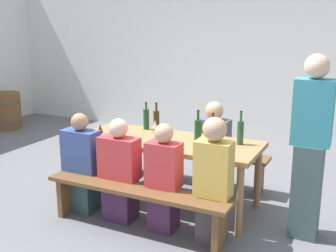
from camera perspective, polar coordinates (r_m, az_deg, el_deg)
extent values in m
plane|color=slate|center=(4.73, 0.00, -10.64)|extent=(24.00, 24.00, 0.00)
cube|color=silver|center=(7.23, 11.20, 10.73)|extent=(14.00, 0.20, 3.20)
cube|color=#9E7247|center=(4.48, 0.00, -2.17)|extent=(2.00, 0.80, 0.05)
cylinder|color=#9E7247|center=(4.80, -11.76, -6.09)|extent=(0.07, 0.07, 0.70)
cylinder|color=#9E7247|center=(4.00, 9.83, -10.15)|extent=(0.07, 0.07, 0.70)
cylinder|color=#9E7247|center=(5.31, -7.28, -3.92)|extent=(0.07, 0.07, 0.70)
cylinder|color=#9E7247|center=(4.60, 12.29, -6.98)|extent=(0.07, 0.07, 0.70)
cube|color=brown|center=(4.00, -4.50, -8.72)|extent=(1.90, 0.30, 0.04)
cube|color=brown|center=(4.55, -13.78, -9.29)|extent=(0.06, 0.24, 0.41)
cube|color=brown|center=(3.77, 7.06, -14.05)|extent=(0.06, 0.24, 0.41)
cube|color=brown|center=(5.17, 3.45, -3.39)|extent=(1.90, 0.30, 0.04)
cube|color=brown|center=(5.61, -4.61, -4.44)|extent=(0.06, 0.24, 0.41)
cube|color=brown|center=(5.00, 12.46, -7.07)|extent=(0.06, 0.24, 0.41)
cylinder|color=#332814|center=(4.74, -1.61, 0.58)|extent=(0.07, 0.07, 0.25)
cylinder|color=#332814|center=(4.70, -1.62, 2.58)|extent=(0.02, 0.02, 0.09)
cylinder|color=black|center=(4.69, -1.62, 3.17)|extent=(0.03, 0.03, 0.01)
cylinder|color=#194723|center=(4.89, -3.02, 0.93)|extent=(0.07, 0.07, 0.24)
cylinder|color=#194723|center=(4.86, -3.04, 2.73)|extent=(0.02, 0.02, 0.08)
cylinder|color=black|center=(4.85, -3.05, 3.24)|extent=(0.03, 0.03, 0.01)
cylinder|color=#234C2D|center=(4.33, 9.95, -0.95)|extent=(0.07, 0.07, 0.25)
cylinder|color=#234C2D|center=(4.29, 10.04, 1.28)|extent=(0.02, 0.02, 0.10)
cylinder|color=black|center=(4.27, 10.07, 2.00)|extent=(0.03, 0.03, 0.01)
cylinder|color=#332814|center=(4.48, 6.19, -0.60)|extent=(0.07, 0.07, 0.20)
cylinder|color=#332814|center=(4.44, 6.24, 1.16)|extent=(0.02, 0.02, 0.08)
cylinder|color=black|center=(4.43, 6.25, 1.74)|extent=(0.03, 0.03, 0.01)
cylinder|color=#194723|center=(4.33, 4.14, -0.76)|extent=(0.07, 0.07, 0.25)
cylinder|color=#194723|center=(4.29, 4.18, 1.44)|extent=(0.03, 0.03, 0.09)
cylinder|color=black|center=(4.28, 4.19, 2.13)|extent=(0.03, 0.03, 0.01)
cylinder|color=silver|center=(4.52, -9.26, -1.86)|extent=(0.06, 0.06, 0.01)
cylinder|color=silver|center=(4.51, -9.28, -1.38)|extent=(0.01, 0.01, 0.07)
cone|color=maroon|center=(4.49, -9.32, -0.34)|extent=(0.06, 0.06, 0.10)
cylinder|color=silver|center=(4.54, 4.12, -1.62)|extent=(0.06, 0.06, 0.01)
cylinder|color=silver|center=(4.53, 4.13, -1.05)|extent=(0.01, 0.01, 0.09)
cone|color=#D18C93|center=(4.51, 4.15, 0.01)|extent=(0.07, 0.07, 0.08)
cylinder|color=silver|center=(4.64, -1.79, -1.26)|extent=(0.06, 0.06, 0.01)
cylinder|color=silver|center=(4.63, -1.79, -0.77)|extent=(0.01, 0.01, 0.08)
cone|color=beige|center=(4.61, -1.80, 0.26)|extent=(0.06, 0.06, 0.09)
cube|color=#2D4846|center=(4.59, -11.62, -8.69)|extent=(0.30, 0.24, 0.45)
cube|color=#384C8C|center=(4.44, -11.90, -3.35)|extent=(0.39, 0.20, 0.44)
sphere|color=#A87A5B|center=(4.36, -12.10, 0.58)|extent=(0.18, 0.18, 0.18)
cube|color=#462648|center=(4.33, -6.58, -9.89)|extent=(0.31, 0.24, 0.45)
cube|color=#C6383D|center=(4.18, -6.74, -4.39)|extent=(0.41, 0.20, 0.42)
sphere|color=beige|center=(4.09, -6.87, -0.30)|extent=(0.19, 0.19, 0.19)
cube|color=#4C274B|center=(4.10, -0.58, -11.21)|extent=(0.24, 0.24, 0.45)
cube|color=#C6383D|center=(3.93, -0.59, -5.37)|extent=(0.33, 0.20, 0.43)
sphere|color=tan|center=(3.84, -0.61, -1.01)|extent=(0.18, 0.18, 0.18)
cube|color=#4C4549|center=(3.92, 6.12, -12.53)|extent=(0.24, 0.24, 0.45)
cube|color=gold|center=(3.73, 6.31, -5.89)|extent=(0.33, 0.20, 0.51)
sphere|color=tan|center=(3.63, 6.47, -0.45)|extent=(0.22, 0.22, 0.22)
cube|color=#453E60|center=(5.00, 6.17, -6.57)|extent=(0.28, 0.24, 0.45)
cube|color=#4C515B|center=(4.86, 6.31, -1.63)|extent=(0.37, 0.20, 0.44)
sphere|color=tan|center=(4.78, 6.41, 2.14)|extent=(0.21, 0.21, 0.21)
cube|color=#3F5455|center=(4.11, 18.53, -8.50)|extent=(0.25, 0.24, 0.90)
cube|color=teal|center=(3.89, 19.37, 1.77)|extent=(0.34, 0.20, 0.60)
sphere|color=beige|center=(3.84, 19.86, 7.75)|extent=(0.22, 0.22, 0.22)
cylinder|color=brown|center=(8.55, -21.64, 1.98)|extent=(0.61, 0.61, 0.69)
torus|color=#4C4C51|center=(8.52, -21.74, 3.12)|extent=(0.64, 0.64, 0.02)
torus|color=#4C4C51|center=(8.59, -21.54, 0.86)|extent=(0.64, 0.64, 0.02)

